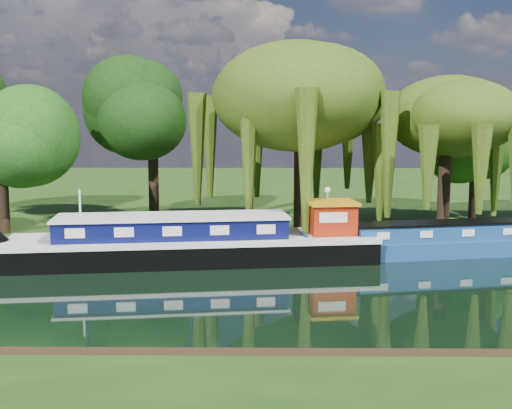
{
  "coord_description": "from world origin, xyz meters",
  "views": [
    {
      "loc": [
        -3.06,
        -24.84,
        6.63
      ],
      "look_at": [
        -3.41,
        4.5,
        2.8
      ],
      "focal_mm": 45.0,
      "sensor_mm": 36.0,
      "label": 1
    }
  ],
  "objects": [
    {
      "name": "dutch_barge",
      "position": [
        -6.27,
        5.02,
        0.9
      ],
      "size": [
        17.66,
        6.24,
        3.65
      ],
      "rotation": [
        0.0,
        0.0,
        0.14
      ],
      "color": "black",
      "rests_on": "ground"
    },
    {
      "name": "tree_far_mid",
      "position": [
        -10.11,
        15.9,
        6.89
      ],
      "size": [
        5.71,
        5.71,
        9.35
      ],
      "color": "black",
      "rests_on": "far_bank"
    },
    {
      "name": "red_dinghy",
      "position": [
        -12.2,
        6.65,
        0.0
      ],
      "size": [
        4.15,
        3.56,
        0.72
      ],
      "primitive_type": "imported",
      "rotation": [
        0.0,
        0.0,
        1.21
      ],
      "color": "#961F0A",
      "rests_on": "ground"
    },
    {
      "name": "willow_left",
      "position": [
        -0.98,
        11.81,
        7.8
      ],
      "size": [
        8.44,
        8.44,
        10.11
      ],
      "color": "black",
      "rests_on": "far_bank"
    },
    {
      "name": "mooring_posts",
      "position": [
        -0.5,
        8.4,
        0.95
      ],
      "size": [
        19.16,
        0.16,
        1.0
      ],
      "color": "silver",
      "rests_on": "far_bank"
    },
    {
      "name": "far_bank",
      "position": [
        0.0,
        34.0,
        0.23
      ],
      "size": [
        120.0,
        52.0,
        0.45
      ],
      "primitive_type": "cube",
      "color": "#1C380F",
      "rests_on": "ground"
    },
    {
      "name": "ground",
      "position": [
        0.0,
        0.0,
        0.0
      ],
      "size": [
        120.0,
        120.0,
        0.0
      ],
      "primitive_type": "plane",
      "color": "black"
    },
    {
      "name": "tree_far_left",
      "position": [
        -17.42,
        10.11,
        5.85
      ],
      "size": [
        4.89,
        4.89,
        7.88
      ],
      "color": "black",
      "rests_on": "far_bank"
    },
    {
      "name": "narrowboat",
      "position": [
        5.65,
        6.48,
        0.65
      ],
      "size": [
        12.64,
        4.53,
        1.82
      ],
      "rotation": [
        0.0,
        0.0,
        0.2
      ],
      "color": "navy",
      "rests_on": "ground"
    },
    {
      "name": "lamppost",
      "position": [
        0.5,
        10.5,
        2.42
      ],
      "size": [
        0.36,
        0.36,
        2.56
      ],
      "color": "silver",
      "rests_on": "far_bank"
    },
    {
      "name": "willow_right",
      "position": [
        7.1,
        11.17,
        6.2
      ],
      "size": [
        6.47,
        6.47,
        7.88
      ],
      "color": "black",
      "rests_on": "far_bank"
    },
    {
      "name": "tree_far_right",
      "position": [
        10.21,
        15.71,
        5.17
      ],
      "size": [
        4.18,
        4.18,
        6.84
      ],
      "color": "black",
      "rests_on": "far_bank"
    }
  ]
}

